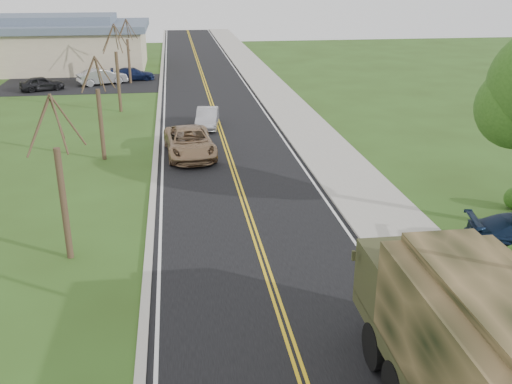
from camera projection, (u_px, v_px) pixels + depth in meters
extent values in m
cube|color=black|center=(208.00, 93.00, 49.66)|extent=(8.00, 120.00, 0.01)
cube|color=#9E998E|center=(255.00, 91.00, 50.19)|extent=(0.30, 120.00, 0.12)
cube|color=#9E998E|center=(275.00, 91.00, 50.42)|extent=(3.20, 120.00, 0.10)
cube|color=#9E998E|center=(160.00, 94.00, 49.09)|extent=(0.30, 120.00, 0.10)
cylinder|color=#38281C|center=(64.00, 205.00, 20.26)|extent=(0.24, 0.24, 4.20)
cylinder|color=#38281C|center=(68.00, 120.00, 19.35)|extent=(1.01, 0.33, 1.90)
cylinder|color=#38281C|center=(58.00, 119.00, 19.77)|extent=(0.13, 1.29, 1.74)
cylinder|color=#38281C|center=(40.00, 121.00, 19.28)|extent=(0.98, 0.43, 1.90)
cylinder|color=#38281C|center=(38.00, 128.00, 18.71)|extent=(0.79, 1.05, 1.77)
cylinder|color=#38281C|center=(59.00, 124.00, 18.83)|extent=(0.58, 0.90, 1.90)
cylinder|color=#38281C|center=(101.00, 125.00, 31.39)|extent=(0.24, 0.24, 3.96)
cylinder|color=#38281C|center=(105.00, 72.00, 30.54)|extent=(0.96, 0.32, 1.79)
cylinder|color=#38281C|center=(98.00, 72.00, 30.93)|extent=(0.12, 1.22, 1.65)
cylinder|color=#38281C|center=(88.00, 72.00, 30.46)|extent=(0.93, 0.41, 1.79)
cylinder|color=#38281C|center=(88.00, 76.00, 29.93)|extent=(0.75, 0.99, 1.67)
cylinder|color=#38281C|center=(100.00, 74.00, 30.04)|extent=(0.55, 0.85, 1.80)
cylinder|color=#38281C|center=(119.00, 82.00, 42.39)|extent=(0.24, 0.24, 4.44)
cylinder|color=#38281C|center=(122.00, 38.00, 41.43)|extent=(1.07, 0.35, 2.00)
cylinder|color=#38281C|center=(116.00, 38.00, 41.88)|extent=(0.13, 1.36, 1.84)
cylinder|color=#38281C|center=(108.00, 38.00, 41.35)|extent=(1.03, 0.46, 2.00)
cylinder|color=#38281C|center=(108.00, 40.00, 40.75)|extent=(0.83, 1.10, 1.87)
cylinder|color=#38281C|center=(118.00, 38.00, 40.88)|extent=(0.61, 0.95, 2.01)
cylinder|color=#38281C|center=(129.00, 61.00, 53.54)|extent=(0.24, 0.24, 4.08)
cylinder|color=#38281C|center=(132.00, 29.00, 52.66)|extent=(0.99, 0.33, 1.84)
cylinder|color=#38281C|center=(127.00, 29.00, 53.07)|extent=(0.13, 1.25, 1.69)
cylinder|color=#38281C|center=(122.00, 29.00, 52.59)|extent=(0.95, 0.42, 1.85)
cylinder|color=#38281C|center=(122.00, 30.00, 52.03)|extent=(0.77, 1.02, 1.72)
cylinder|color=#38281C|center=(129.00, 29.00, 52.15)|extent=(0.57, 0.88, 1.85)
cube|color=tan|center=(50.00, 49.00, 61.57)|extent=(20.00, 12.00, 4.20)
cube|color=#475466|center=(47.00, 26.00, 60.71)|extent=(21.00, 13.00, 0.70)
cube|color=#475466|center=(46.00, 20.00, 60.46)|extent=(14.00, 8.00, 0.90)
cube|color=black|center=(98.00, 84.00, 53.87)|extent=(18.00, 10.00, 0.02)
cylinder|color=black|center=(493.00, 378.00, 13.80)|extent=(0.41, 1.26, 1.25)
cylinder|color=black|center=(376.00, 346.00, 14.99)|extent=(0.41, 1.26, 1.25)
cylinder|color=black|center=(462.00, 339.00, 15.28)|extent=(0.41, 1.26, 1.25)
cube|color=#35371E|center=(462.00, 382.00, 12.82)|extent=(2.82, 7.99, 0.40)
cube|color=#35371E|center=(416.00, 280.00, 15.16)|extent=(2.75, 2.19, 1.59)
cube|color=black|center=(403.00, 255.00, 16.02)|extent=(2.50, 0.12, 0.80)
cube|color=black|center=(495.00, 354.00, 11.40)|extent=(2.91, 6.06, 2.27)
cube|color=black|center=(504.00, 303.00, 10.97)|extent=(1.89, 6.05, 0.28)
imported|color=#947453|center=(190.00, 142.00, 32.45)|extent=(3.06, 5.89, 1.58)
imported|color=#9F9FA4|center=(207.00, 118.00, 38.49)|extent=(1.88, 4.12, 1.31)
imported|color=black|center=(42.00, 84.00, 50.54)|extent=(4.07, 2.78, 1.29)
imported|color=#A3A2A7|center=(102.00, 77.00, 53.37)|extent=(4.79, 3.23, 1.49)
imported|color=#101A3E|center=(133.00, 74.00, 55.55)|extent=(4.31, 2.06, 1.21)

